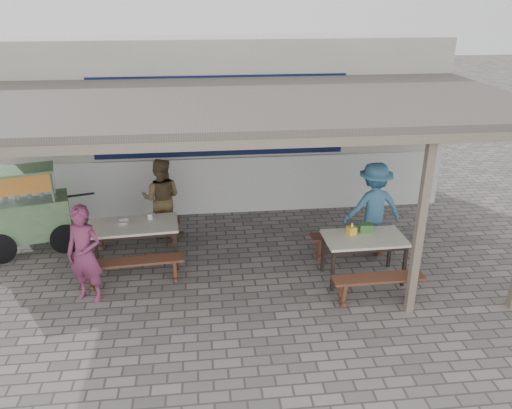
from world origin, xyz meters
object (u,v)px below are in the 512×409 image
object	(u,v)px
bench_left_wall	(136,229)
condiment_bowl	(123,222)
bench_left_street	(133,266)
patron_street_side	(85,254)
bench_right_street	(378,284)
vendor_cart	(27,207)
tissue_box	(352,230)
condiment_jar	(150,216)
table_left	(133,229)
table_right	(364,242)
patron_wall_side	(162,198)
donation_box	(366,228)
bench_right_wall	(349,240)
patron_right_table	(373,207)

from	to	relation	value
bench_left_wall	condiment_bowl	distance (m)	0.76
bench_left_street	patron_street_side	world-z (taller)	patron_street_side
patron_street_side	bench_right_street	bearing A→B (deg)	12.46
vendor_cart	condiment_bowl	distance (m)	1.86
bench_left_street	vendor_cart	xyz separation A→B (m)	(-1.94, 1.43, 0.49)
bench_right_street	tissue_box	xyz separation A→B (m)	(-0.19, 0.84, 0.48)
condiment_jar	table_left	bearing A→B (deg)	-144.64
table_right	condiment_bowl	size ratio (longest dim) A/B	6.92
patron_wall_side	tissue_box	distance (m)	3.59
table_right	vendor_cart	xyz separation A→B (m)	(-5.59, 1.63, 0.16)
table_left	table_right	size ratio (longest dim) A/B	1.20
bench_right_street	donation_box	bearing A→B (deg)	85.31
patron_street_side	table_right	bearing A→B (deg)	21.88
table_right	patron_street_side	bearing A→B (deg)	-179.56
bench_right_wall	bench_left_wall	bearing A→B (deg)	166.08
patron_wall_side	patron_right_table	world-z (taller)	patron_right_table
patron_street_side	bench_left_wall	bearing A→B (deg)	92.97
table_right	bench_left_street	bearing A→B (deg)	175.90
bench_right_street	condiment_jar	distance (m)	3.90
condiment_bowl	table_right	bearing A→B (deg)	-13.83
tissue_box	donation_box	bearing A→B (deg)	10.55
patron_right_table	bench_left_street	bearing A→B (deg)	5.51
bench_right_street	patron_right_table	bearing A→B (deg)	73.88
table_left	condiment_bowl	world-z (taller)	condiment_bowl
patron_street_side	tissue_box	size ratio (longest dim) A/B	12.22
bench_left_wall	patron_street_side	xyz separation A→B (m)	(-0.53, -1.67, 0.42)
tissue_box	donation_box	size ratio (longest dim) A/B	0.60
bench_left_street	patron_right_table	xyz separation A→B (m)	(4.13, 0.83, 0.47)
bench_left_street	table_right	xyz separation A→B (m)	(3.65, -0.20, 0.33)
patron_wall_side	patron_right_table	xyz separation A→B (m)	(3.76, -0.92, 0.04)
patron_street_side	vendor_cart	bearing A→B (deg)	147.48
bench_right_street	condiment_jar	size ratio (longest dim) A/B	13.86
bench_left_wall	patron_right_table	world-z (taller)	patron_right_table
table_right	bench_right_wall	bearing A→B (deg)	90.00
patron_wall_side	condiment_jar	size ratio (longest dim) A/B	15.53
table_left	bench_right_street	world-z (taller)	table_left
table_right	patron_street_side	world-z (taller)	patron_street_side
table_right	donation_box	distance (m)	0.25
bench_left_wall	vendor_cart	distance (m)	1.91
vendor_cart	bench_left_wall	bearing A→B (deg)	-16.82
bench_right_street	condiment_bowl	xyz separation A→B (m)	(-3.87, 1.66, 0.44)
bench_left_wall	bench_left_street	bearing A→B (deg)	-90.00
patron_right_table	tissue_box	world-z (taller)	patron_right_table
bench_right_wall	patron_street_side	size ratio (longest dim) A/B	0.90
vendor_cart	donation_box	bearing A→B (deg)	-29.09
bench_right_wall	vendor_cart	distance (m)	5.67
bench_right_wall	tissue_box	bearing A→B (deg)	-107.00
bench_left_street	donation_box	distance (m)	3.75
table_right	patron_right_table	xyz separation A→B (m)	(0.48, 1.02, 0.14)
table_left	vendor_cart	world-z (taller)	vendor_cart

